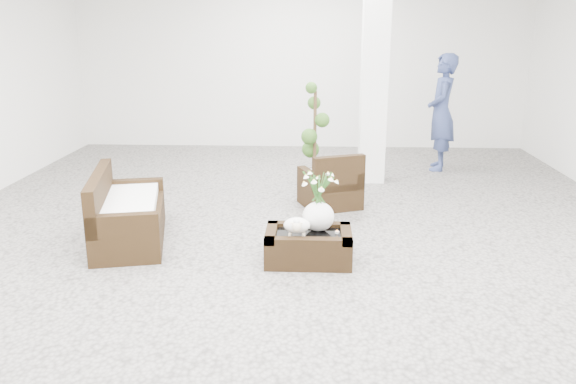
{
  "coord_description": "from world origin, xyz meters",
  "views": [
    {
      "loc": [
        0.29,
        -6.33,
        2.42
      ],
      "look_at": [
        0.0,
        -0.1,
        0.62
      ],
      "focal_mm": 36.14,
      "sensor_mm": 36.0,
      "label": 1
    }
  ],
  "objects_px": {
    "loveseat": "(129,207)",
    "topiary": "(315,136)",
    "armchair": "(330,179)",
    "coffee_table": "(308,247)"
  },
  "relations": [
    {
      "from": "loveseat",
      "to": "topiary",
      "type": "distance_m",
      "value": 3.31
    },
    {
      "from": "coffee_table",
      "to": "armchair",
      "type": "relative_size",
      "value": 1.17
    },
    {
      "from": "loveseat",
      "to": "topiary",
      "type": "relative_size",
      "value": 0.98
    },
    {
      "from": "armchair",
      "to": "topiary",
      "type": "relative_size",
      "value": 0.49
    },
    {
      "from": "topiary",
      "to": "armchair",
      "type": "bearing_deg",
      "value": -78.08
    },
    {
      "from": "armchair",
      "to": "loveseat",
      "type": "height_order",
      "value": "loveseat"
    },
    {
      "from": "coffee_table",
      "to": "topiary",
      "type": "relative_size",
      "value": 0.57
    },
    {
      "from": "coffee_table",
      "to": "armchair",
      "type": "xyz_separation_m",
      "value": [
        0.27,
        1.99,
        0.23
      ]
    },
    {
      "from": "loveseat",
      "to": "armchair",
      "type": "bearing_deg",
      "value": -70.42
    },
    {
      "from": "loveseat",
      "to": "topiary",
      "type": "height_order",
      "value": "topiary"
    }
  ]
}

